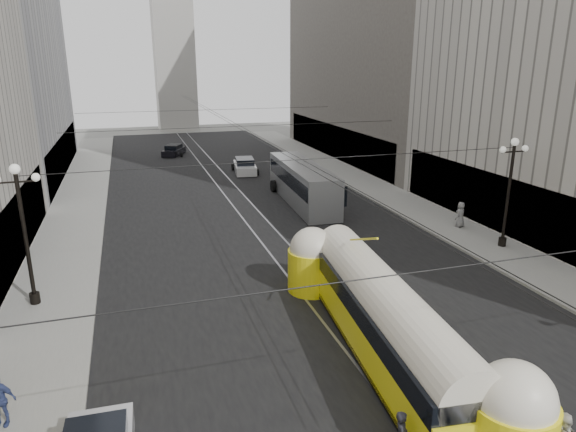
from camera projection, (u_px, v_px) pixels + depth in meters
road at (241, 203)px, 40.02m from camera, size 20.00×85.00×0.02m
sidewalk_left at (80, 203)px, 39.78m from camera, size 4.00×72.00×0.15m
sidewalk_right at (362, 182)px, 46.62m from camera, size 4.00×72.00×0.15m
rail_left at (231, 204)px, 39.81m from camera, size 0.12×85.00×0.04m
rail_right at (250, 202)px, 40.24m from camera, size 0.12×85.00×0.04m
building_right_far at (388, 6)px, 55.16m from camera, size 12.60×32.60×32.60m
distant_tower at (172, 32)px, 79.08m from camera, size 6.00×6.00×31.36m
lamppost_left_mid at (24, 227)px, 22.10m from camera, size 1.86×0.44×6.37m
lamppost_right_mid at (509, 187)px, 29.28m from camera, size 1.86×0.44×6.37m
catenary at (243, 129)px, 37.43m from camera, size 25.00×72.00×0.23m
streetcar at (384, 316)px, 18.98m from camera, size 3.56×14.66×3.20m
city_bus at (302, 182)px, 39.67m from camera, size 3.08×11.97×3.01m
sedan_white_far at (245, 166)px, 50.58m from camera, size 2.52×4.89×1.48m
sedan_dark_far at (174, 150)px, 60.09m from camera, size 3.14×4.31×1.26m
pedestrian_sidewalk_right at (460, 215)px, 33.54m from camera, size 0.95×0.79×1.68m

